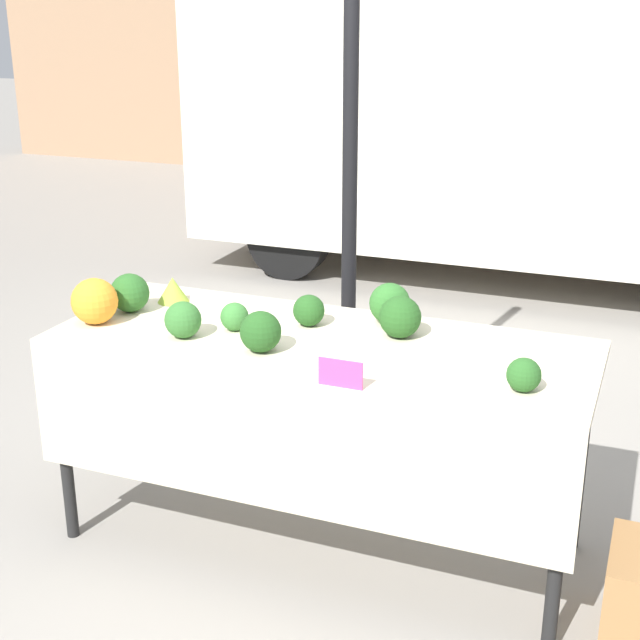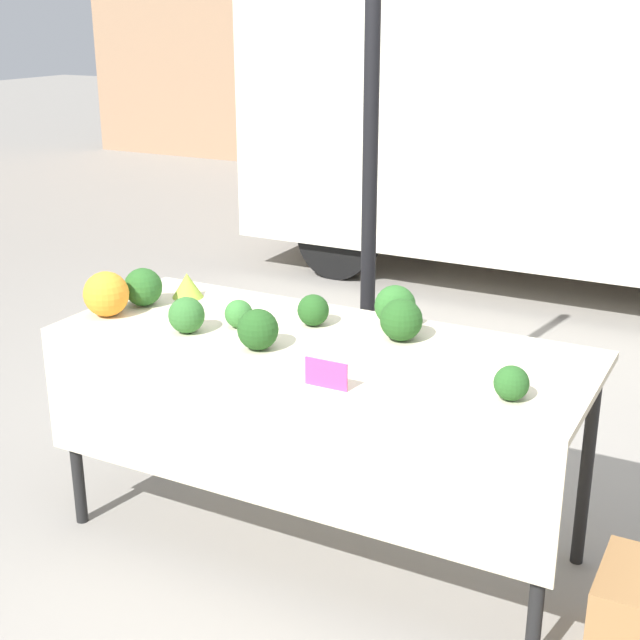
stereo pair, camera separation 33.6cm
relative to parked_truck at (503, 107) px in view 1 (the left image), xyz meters
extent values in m
plane|color=gray|center=(0.13, -4.20, -1.35)|extent=(40.00, 40.00, 0.00)
cylinder|color=black|center=(-0.06, -3.35, -0.13)|extent=(0.07, 0.07, 2.44)
cube|color=silver|center=(-0.50, 0.00, 0.08)|extent=(3.71, 1.84, 2.28)
cylinder|color=black|center=(-1.52, -0.74, -1.02)|extent=(0.65, 0.22, 0.65)
cylinder|color=black|center=(-1.52, 0.74, -1.02)|extent=(0.65, 0.22, 0.65)
cube|color=beige|center=(0.13, -4.20, -0.48)|extent=(2.07, 0.81, 0.03)
cube|color=beige|center=(0.13, -4.60, -0.74)|extent=(2.07, 0.01, 0.49)
cylinder|color=black|center=(-0.85, -4.55, -0.92)|extent=(0.05, 0.05, 0.86)
cylinder|color=black|center=(1.10, -4.55, -0.92)|extent=(0.05, 0.05, 0.86)
cylinder|color=black|center=(-0.85, -3.86, -0.92)|extent=(0.05, 0.05, 0.86)
cylinder|color=black|center=(1.10, -3.86, -0.92)|extent=(0.05, 0.05, 0.86)
sphere|color=orange|center=(-0.78, -4.36, -0.37)|extent=(0.19, 0.19, 0.19)
cone|color=#93B238|center=(-0.63, -4.00, -0.41)|extent=(0.14, 0.14, 0.11)
sphere|color=#285B23|center=(0.93, -4.40, -0.41)|extent=(0.12, 0.12, 0.12)
sphere|color=#285B23|center=(-0.73, -4.18, -0.38)|extent=(0.16, 0.16, 0.16)
sphere|color=#23511E|center=(-0.03, -4.39, -0.39)|extent=(0.15, 0.15, 0.15)
sphere|color=#2D6628|center=(0.31, -3.92, -0.38)|extent=(0.16, 0.16, 0.16)
sphere|color=#336B2D|center=(-0.37, -4.37, -0.39)|extent=(0.14, 0.14, 0.14)
sphere|color=#23511E|center=(0.40, -4.06, -0.38)|extent=(0.16, 0.16, 0.16)
sphere|color=#387533|center=(-0.22, -4.23, -0.41)|extent=(0.11, 0.11, 0.11)
sphere|color=#23511E|center=(0.03, -4.07, -0.40)|extent=(0.13, 0.13, 0.13)
cube|color=#EF4793|center=(0.35, -4.59, -0.41)|extent=(0.16, 0.01, 0.10)
camera|label=1|loc=(1.30, -7.15, 0.73)|focal=50.00mm
camera|label=2|loc=(1.60, -7.01, 0.73)|focal=50.00mm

